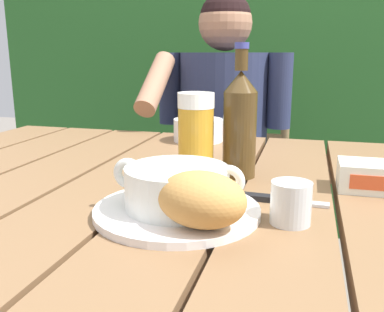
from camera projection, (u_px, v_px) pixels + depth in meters
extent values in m
cube|color=brown|center=(51.00, 178.00, 0.92)|extent=(0.16, 0.98, 0.04)
cube|color=brown|center=(122.00, 184.00, 0.88)|extent=(0.16, 0.98, 0.04)
cube|color=brown|center=(200.00, 191.00, 0.84)|extent=(0.16, 0.98, 0.04)
cube|color=brown|center=(287.00, 199.00, 0.79)|extent=(0.16, 0.98, 0.04)
cube|color=brown|center=(383.00, 207.00, 0.75)|extent=(0.16, 0.98, 0.04)
cube|color=brown|center=(238.00, 163.00, 1.28)|extent=(1.45, 0.03, 0.08)
cube|color=brown|center=(40.00, 237.00, 1.53)|extent=(0.06, 0.06, 0.72)
cube|color=#285E27|center=(276.00, 88.00, 2.57)|extent=(3.24, 0.60, 1.60)
cylinder|color=#4C3823|center=(159.00, 58.00, 2.87)|extent=(0.10, 0.10, 1.93)
cylinder|color=brown|center=(273.00, 270.00, 1.56)|extent=(0.04, 0.04, 0.46)
cylinder|color=brown|center=(164.00, 256.00, 1.67)|extent=(0.04, 0.04, 0.46)
cylinder|color=brown|center=(280.00, 229.00, 1.93)|extent=(0.04, 0.04, 0.46)
cylinder|color=brown|center=(190.00, 219.00, 2.04)|extent=(0.04, 0.04, 0.46)
cube|color=brown|center=(227.00, 187.00, 1.74)|extent=(0.46, 0.43, 0.02)
cylinder|color=brown|center=(286.00, 121.00, 1.82)|extent=(0.04, 0.04, 0.52)
cylinder|color=brown|center=(190.00, 117.00, 1.92)|extent=(0.04, 0.04, 0.52)
cube|color=brown|center=(236.00, 137.00, 1.89)|extent=(0.42, 0.02, 0.04)
cube|color=brown|center=(237.00, 107.00, 1.86)|extent=(0.42, 0.02, 0.04)
cube|color=brown|center=(238.00, 77.00, 1.83)|extent=(0.42, 0.02, 0.04)
cylinder|color=#272E4D|center=(234.00, 281.00, 1.50)|extent=(0.11, 0.11, 0.45)
cylinder|color=#272E4D|center=(240.00, 195.00, 1.52)|extent=(0.13, 0.40, 0.13)
cylinder|color=#272E4D|center=(187.00, 274.00, 1.54)|extent=(0.11, 0.11, 0.45)
cylinder|color=#272E4D|center=(195.00, 191.00, 1.57)|extent=(0.13, 0.40, 0.13)
cylinder|color=#272E4D|center=(224.00, 121.00, 1.58)|extent=(0.32, 0.32, 0.49)
sphere|color=#9E6F53|center=(225.00, 23.00, 1.50)|extent=(0.19, 0.19, 0.19)
sphere|color=black|center=(225.00, 18.00, 1.50)|extent=(0.18, 0.18, 0.18)
cylinder|color=#272E4D|center=(280.00, 91.00, 1.48)|extent=(0.08, 0.08, 0.26)
cylinder|color=#272E4D|center=(170.00, 88.00, 1.59)|extent=(0.08, 0.08, 0.26)
cylinder|color=#9E6F53|center=(155.00, 83.00, 1.43)|extent=(0.07, 0.25, 0.21)
cylinder|color=white|center=(177.00, 210.00, 0.67)|extent=(0.26, 0.26, 0.01)
cylinder|color=white|center=(177.00, 187.00, 0.66)|extent=(0.16, 0.16, 0.06)
cylinder|color=#99421C|center=(177.00, 178.00, 0.66)|extent=(0.14, 0.14, 0.01)
torus|color=white|center=(128.00, 173.00, 0.68)|extent=(0.05, 0.01, 0.05)
torus|color=white|center=(229.00, 181.00, 0.63)|extent=(0.05, 0.01, 0.05)
ellipsoid|color=#C68C46|center=(201.00, 199.00, 0.58)|extent=(0.15, 0.12, 0.08)
cylinder|color=gold|center=(196.00, 143.00, 0.85)|extent=(0.07, 0.07, 0.14)
cylinder|color=white|center=(196.00, 100.00, 0.83)|extent=(0.07, 0.07, 0.03)
cylinder|color=#483417|center=(240.00, 135.00, 0.85)|extent=(0.07, 0.07, 0.17)
cone|color=#483417|center=(241.00, 81.00, 0.83)|extent=(0.07, 0.07, 0.04)
cylinder|color=#483417|center=(242.00, 60.00, 0.82)|extent=(0.03, 0.03, 0.04)
cylinder|color=#3D4191|center=(242.00, 45.00, 0.81)|extent=(0.03, 0.03, 0.01)
cylinder|color=silver|center=(291.00, 203.00, 0.63)|extent=(0.06, 0.06, 0.06)
cube|color=white|center=(371.00, 176.00, 0.78)|extent=(0.12, 0.09, 0.05)
cube|color=#DD5128|center=(374.00, 183.00, 0.74)|extent=(0.08, 0.00, 0.03)
cube|color=silver|center=(291.00, 202.00, 0.72)|extent=(0.12, 0.02, 0.00)
cube|color=black|center=(252.00, 197.00, 0.73)|extent=(0.07, 0.02, 0.01)
cylinder|color=white|center=(198.00, 130.00, 1.22)|extent=(0.14, 0.14, 0.06)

